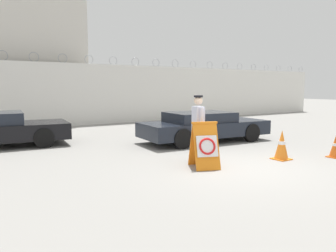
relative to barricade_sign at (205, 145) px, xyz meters
name	(u,v)px	position (x,y,z in m)	size (l,w,h in m)	color
ground_plane	(241,167)	(0.81, -0.43, -0.57)	(90.00, 90.00, 0.00)	gray
perimeter_wall	(90,94)	(0.81, 10.72, 1.04)	(36.00, 0.30, 3.65)	silver
building_block	(0,63)	(-3.00, 14.37, 2.75)	(8.03, 5.94, 6.64)	beige
barricade_sign	(205,145)	(0.00, 0.00, 0.00)	(0.82, 0.90, 1.14)	orange
security_guard	(198,125)	(0.24, 0.59, 0.42)	(0.53, 0.62, 1.77)	black
traffic_cone_near	(335,146)	(3.86, -1.04, -0.25)	(0.35, 0.35, 0.64)	orange
traffic_cone_mid	(282,145)	(2.37, -0.39, -0.17)	(0.44, 0.44, 0.81)	orange
parked_car_rear_sedan	(204,126)	(2.43, 3.11, 0.00)	(4.84, 2.16, 1.09)	black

